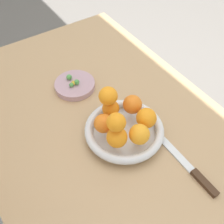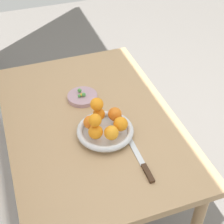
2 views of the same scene
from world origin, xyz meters
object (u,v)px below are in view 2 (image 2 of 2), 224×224
fruit_bowl (105,131)px  candy_dish (82,97)px  orange_6 (95,120)px  dining_table (91,133)px  knife (142,162)px  orange_4 (111,133)px  orange_7 (97,104)px  orange_1 (99,114)px  candy_ball_1 (79,96)px  orange_5 (121,124)px  orange_0 (115,114)px  candy_ball_2 (81,95)px  candy_ball_3 (84,95)px  candy_ball_0 (80,90)px  orange_3 (96,132)px  orange_2 (90,122)px

fruit_bowl → candy_dish: 0.28m
orange_6 → dining_table: bearing=-8.0°
knife → orange_4: bearing=31.3°
orange_7 → orange_1: bearing=-113.3°
candy_dish → orange_7: 0.24m
fruit_bowl → candy_ball_1: 0.27m
knife → orange_5: bearing=9.2°
orange_0 → dining_table: bearing=48.7°
orange_4 → orange_7: 0.14m
orange_5 → orange_6: (-0.00, 0.11, 0.06)m
dining_table → orange_7: 0.22m
orange_4 → candy_ball_2: orange_4 is taller
dining_table → orange_5: bearing=-148.4°
dining_table → orange_6: 0.26m
orange_1 → orange_7: 0.06m
orange_6 → candy_ball_3: (0.30, -0.03, -0.10)m
candy_ball_0 → orange_5: bearing=-165.4°
dining_table → candy_ball_1: 0.19m
orange_0 → orange_7: size_ratio=1.05×
orange_6 → candy_ball_0: size_ratio=2.69×
candy_ball_3 → orange_3: bearing=173.8°
orange_1 → orange_7: size_ratio=0.94×
candy_dish → orange_7: bearing=-176.8°
orange_6 → candy_ball_3: 0.31m
orange_7 → candy_ball_1: 0.22m
candy_ball_1 → knife: 0.48m
fruit_bowl → orange_5: (-0.03, -0.06, 0.05)m
orange_5 → orange_2: bearing=65.0°
candy_ball_2 → knife: size_ratio=0.06×
orange_3 → candy_ball_1: size_ratio=3.85×
orange_3 → candy_ball_0: 0.35m
orange_4 → knife: 0.17m
orange_1 → orange_2: orange_2 is taller
orange_1 → candy_ball_0: orange_1 is taller
orange_1 → orange_6: bearing=154.6°
orange_0 → orange_7: orange_7 is taller
orange_1 → candy_ball_0: (0.24, 0.02, -0.03)m
orange_0 → orange_2: size_ratio=1.04×
orange_1 → orange_0: bearing=-112.0°
orange_2 → orange_4: size_ratio=0.96×
dining_table → fruit_bowl: fruit_bowl is taller
orange_4 → orange_1: bearing=5.0°
fruit_bowl → candy_ball_2: fruit_bowl is taller
candy_ball_3 → candy_ball_0: bearing=9.2°
orange_7 → fruit_bowl: bearing=-169.5°
fruit_bowl → orange_1: (0.07, 0.01, 0.05)m
orange_0 → orange_1: size_ratio=1.12×
candy_ball_1 → orange_5: bearing=-160.8°
dining_table → orange_1: (-0.05, -0.02, 0.16)m
candy_ball_1 → orange_1: bearing=-169.5°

